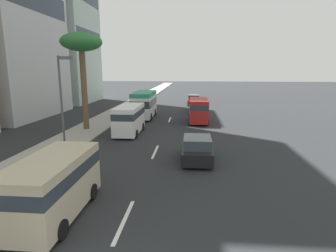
{
  "coord_description": "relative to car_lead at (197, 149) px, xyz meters",
  "views": [
    {
      "loc": [
        -4.73,
        -2.56,
        5.8
      ],
      "look_at": [
        17.19,
        -0.64,
        1.25
      ],
      "focal_mm": 29.42,
      "sensor_mm": 36.0,
      "label": 1
    }
  ],
  "objects": [
    {
      "name": "sidewalk_right",
      "position": [
        19.09,
        10.35,
        -0.67
      ],
      "size": [
        162.0,
        3.63,
        0.15
      ],
      "primitive_type": "cube",
      "color": "#9E9B93",
      "rests_on": "ground_plane"
    },
    {
      "name": "street_lamp",
      "position": [
        0.17,
        8.82,
        3.44
      ],
      "size": [
        0.24,
        0.97,
        6.51
      ],
      "color": "#4C4C51",
      "rests_on": "sidewalk_right"
    },
    {
      "name": "ground_plane",
      "position": [
        19.09,
        2.95,
        -0.75
      ],
      "size": [
        198.0,
        198.0,
        0.0
      ],
      "primitive_type": "plane",
      "color": "#26282B"
    },
    {
      "name": "van_fourth",
      "position": [
        -7.4,
        5.81,
        0.64
      ],
      "size": [
        5.06,
        2.22,
        2.42
      ],
      "rotation": [
        0.0,
        0.0,
        3.14
      ],
      "color": "beige",
      "rests_on": "ground_plane"
    },
    {
      "name": "car_third",
      "position": [
        19.93,
        -0.14,
        -0.02
      ],
      "size": [
        4.06,
        1.82,
        1.55
      ],
      "color": "silver",
      "rests_on": "ground_plane"
    },
    {
      "name": "car_lead",
      "position": [
        0.0,
        0.0,
        0.0
      ],
      "size": [
        4.08,
        1.95,
        1.58
      ],
      "color": "black",
      "rests_on": "ground_plane"
    },
    {
      "name": "car_sixth",
      "position": [
        28.31,
        0.11,
        0.05
      ],
      "size": [
        4.55,
        1.95,
        1.69
      ],
      "color": "#A51E1E",
      "rests_on": "ground_plane"
    },
    {
      "name": "lane_stripe_near",
      "position": [
        -7.57,
        2.95,
        -0.74
      ],
      "size": [
        3.2,
        0.16,
        0.01
      ],
      "primitive_type": "cube",
      "color": "silver",
      "rests_on": "ground_plane"
    },
    {
      "name": "lane_stripe_far",
      "position": [
        14.47,
        2.95,
        -0.74
      ],
      "size": [
        3.2,
        0.16,
        0.01
      ],
      "primitive_type": "cube",
      "color": "silver",
      "rests_on": "ground_plane"
    },
    {
      "name": "van_fifth",
      "position": [
        7.03,
        6.03,
        0.72
      ],
      "size": [
        5.23,
        2.05,
        2.57
      ],
      "rotation": [
        0.0,
        0.0,
        3.14
      ],
      "color": "white",
      "rests_on": "ground_plane"
    },
    {
      "name": "palm_tree",
      "position": [
        8.16,
        10.54,
        7.14
      ],
      "size": [
        3.78,
        3.78,
        8.95
      ],
      "color": "brown",
      "rests_on": "sidewalk_right"
    },
    {
      "name": "minibus_seventh",
      "position": [
        15.51,
        6.13,
        0.96
      ],
      "size": [
        6.21,
        2.35,
        3.13
      ],
      "rotation": [
        0.0,
        0.0,
        3.14
      ],
      "color": "silver",
      "rests_on": "ground_plane"
    },
    {
      "name": "lane_stripe_mid",
      "position": [
        1.63,
        2.95,
        -0.74
      ],
      "size": [
        3.2,
        0.16,
        0.01
      ],
      "primitive_type": "cube",
      "color": "silver",
      "rests_on": "ground_plane"
    },
    {
      "name": "van_second",
      "position": [
        13.12,
        -0.36,
        0.72
      ],
      "size": [
        4.95,
        2.1,
        2.58
      ],
      "color": "#A51E1E",
      "rests_on": "ground_plane"
    }
  ]
}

